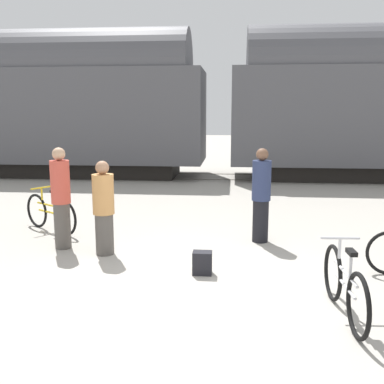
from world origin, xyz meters
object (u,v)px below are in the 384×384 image
(bicycle_silver, at_px, (344,286))
(person_in_red, at_px, (61,198))
(bicycle_yellow, at_px, (50,213))
(backpack, at_px, (202,263))
(person_in_tan, at_px, (104,208))
(person_in_navy, at_px, (261,195))
(freight_train, at_px, (218,100))

(bicycle_silver, height_order, person_in_red, person_in_red)
(bicycle_yellow, distance_m, backpack, 3.81)
(bicycle_yellow, height_order, person_in_red, person_in_red)
(bicycle_yellow, xyz_separation_m, person_in_tan, (1.48, -1.32, 0.41))
(person_in_tan, relative_size, backpack, 4.60)
(person_in_red, distance_m, person_in_navy, 3.52)
(person_in_navy, bearing_deg, bicycle_silver, 47.23)
(person_in_red, relative_size, backpack, 5.16)
(bicycle_yellow, xyz_separation_m, person_in_red, (0.66, -1.06, 0.52))
(freight_train, relative_size, bicycle_silver, 31.65)
(person_in_tan, bearing_deg, person_in_red, -106.36)
(freight_train, height_order, person_in_red, freight_train)
(person_in_red, height_order, backpack, person_in_red)
(person_in_red, relative_size, person_in_tan, 1.12)
(bicycle_silver, distance_m, person_in_navy, 3.15)
(bicycle_yellow, relative_size, person_in_tan, 0.90)
(bicycle_silver, bearing_deg, bicycle_yellow, 145.61)
(person_in_red, distance_m, person_in_tan, 0.87)
(freight_train, xyz_separation_m, person_in_red, (-2.34, -8.96, -1.86))
(bicycle_silver, xyz_separation_m, bicycle_yellow, (-4.89, 3.35, -0.01))
(bicycle_silver, bearing_deg, backpack, 144.42)
(person_in_red, bearing_deg, backpack, 103.91)
(freight_train, xyz_separation_m, bicycle_yellow, (-3.00, -7.90, -2.38))
(freight_train, relative_size, bicycle_yellow, 37.83)
(freight_train, bearing_deg, bicycle_yellow, -110.78)
(backpack, bearing_deg, person_in_navy, 62.20)
(person_in_navy, distance_m, backpack, 2.12)
(person_in_navy, bearing_deg, bicycle_yellow, -62.16)
(bicycle_silver, relative_size, bicycle_yellow, 1.20)
(person_in_tan, bearing_deg, freight_train, 171.92)
(freight_train, relative_size, backpack, 157.45)
(person_in_navy, relative_size, backpack, 5.03)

